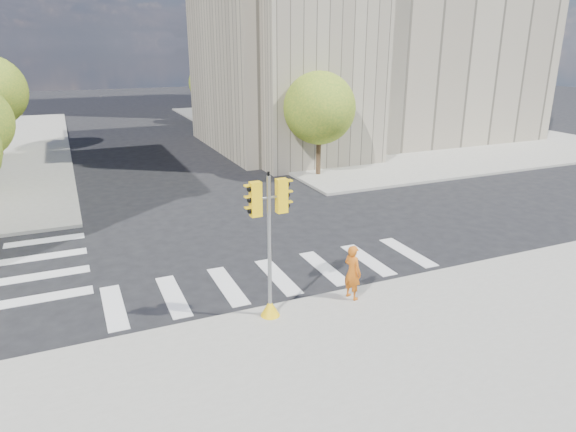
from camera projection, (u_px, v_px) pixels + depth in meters
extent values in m
plane|color=black|center=(260.00, 255.00, 19.43)|extent=(160.00, 160.00, 0.00)
cube|color=gray|center=(359.00, 125.00, 49.55)|extent=(28.00, 40.00, 0.15)
cube|color=gray|center=(370.00, 51.00, 40.99)|extent=(26.00, 14.00, 14.00)
cube|color=gray|center=(306.00, 53.00, 33.62)|extent=(8.00, 8.00, 14.00)
cylinder|color=#382616|center=(318.00, 157.00, 30.57)|extent=(0.28, 0.28, 2.38)
sphere|color=#437320|center=(319.00, 108.00, 29.65)|extent=(4.20, 4.20, 4.20)
cylinder|color=#382616|center=(251.00, 127.00, 40.97)|extent=(0.28, 0.28, 2.52)
sphere|color=#437320|center=(250.00, 87.00, 39.97)|extent=(4.60, 4.60, 4.60)
cylinder|color=#382616|center=(211.00, 111.00, 51.43)|extent=(0.28, 0.28, 2.27)
sphere|color=#437320|center=(209.00, 83.00, 50.55)|extent=(4.00, 4.00, 4.00)
cylinder|color=black|center=(298.00, 99.00, 33.28)|extent=(0.12, 0.12, 8.00)
cube|color=black|center=(299.00, 34.00, 32.00)|extent=(0.35, 0.18, 0.22)
cylinder|color=black|center=(233.00, 84.00, 45.44)|extent=(0.12, 0.12, 8.00)
cube|color=black|center=(231.00, 37.00, 44.16)|extent=(0.35, 0.18, 0.22)
cone|color=yellow|center=(270.00, 308.00, 14.77)|extent=(0.56, 0.56, 0.50)
cylinder|color=gray|center=(269.00, 249.00, 14.18)|extent=(0.11, 0.11, 4.16)
cylinder|color=black|center=(268.00, 174.00, 13.50)|extent=(0.07, 0.07, 0.12)
cylinder|color=gray|center=(269.00, 197.00, 13.71)|extent=(0.90, 0.10, 0.06)
cube|color=yellow|center=(256.00, 199.00, 13.55)|extent=(0.31, 0.23, 0.95)
cube|color=yellow|center=(282.00, 196.00, 13.87)|extent=(0.31, 0.23, 0.95)
imported|color=#C45B12|center=(352.00, 272.00, 15.60)|extent=(0.58, 0.72, 1.73)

